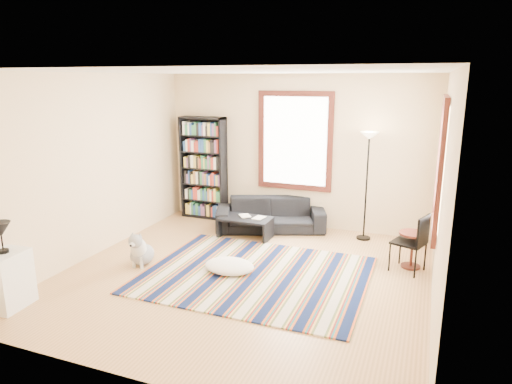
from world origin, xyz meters
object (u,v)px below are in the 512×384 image
(bookshelf, at_px, (204,168))
(coffee_table, at_px, (246,227))
(dog, at_px, (142,248))
(sofa, at_px, (270,214))
(white_cabinet, at_px, (8,280))
(side_table, at_px, (412,250))
(floor_lamp, at_px, (366,187))
(floor_cushion, at_px, (229,266))
(folding_chair, at_px, (409,243))

(bookshelf, bearing_deg, coffee_table, -34.18)
(dog, bearing_deg, coffee_table, 51.69)
(sofa, distance_m, coffee_table, 0.63)
(white_cabinet, bearing_deg, dog, 61.93)
(white_cabinet, distance_m, dog, 1.85)
(sofa, height_order, side_table, sofa)
(floor_lamp, xyz_separation_m, white_cabinet, (-3.67, -4.02, -0.58))
(dog, bearing_deg, floor_lamp, 30.84)
(floor_cushion, relative_size, floor_lamp, 0.39)
(bookshelf, distance_m, floor_cushion, 2.93)
(coffee_table, distance_m, folding_chair, 2.78)
(floor_lamp, distance_m, white_cabinet, 5.47)
(folding_chair, bearing_deg, sofa, 176.62)
(sofa, bearing_deg, folding_chair, -43.91)
(floor_lamp, height_order, dog, floor_lamp)
(folding_chair, relative_size, white_cabinet, 1.23)
(dog, bearing_deg, side_table, 11.80)
(folding_chair, bearing_deg, bookshelf, -178.75)
(sofa, distance_m, floor_cushion, 2.03)
(coffee_table, xyz_separation_m, floor_cushion, (0.35, -1.46, -0.09))
(floor_lamp, bearing_deg, floor_cushion, -126.93)
(sofa, height_order, folding_chair, folding_chair)
(white_cabinet, bearing_deg, floor_cushion, 38.03)
(side_table, bearing_deg, folding_chair, -108.81)
(side_table, height_order, folding_chair, folding_chair)
(side_table, relative_size, folding_chair, 0.63)
(coffee_table, bearing_deg, side_table, -6.86)
(coffee_table, distance_m, white_cabinet, 3.78)
(white_cabinet, relative_size, dog, 1.34)
(folding_chair, bearing_deg, floor_cushion, -138.05)
(sofa, bearing_deg, floor_lamp, -17.46)
(bookshelf, distance_m, side_table, 4.24)
(folding_chair, bearing_deg, floor_lamp, 143.95)
(sofa, height_order, floor_cushion, sofa)
(floor_lamp, height_order, white_cabinet, floor_lamp)
(floor_cushion, height_order, dog, dog)
(floor_cushion, distance_m, side_table, 2.68)
(coffee_table, bearing_deg, bookshelf, 145.82)
(side_table, xyz_separation_m, folding_chair, (-0.05, -0.15, 0.16))
(coffee_table, bearing_deg, white_cabinet, -117.18)
(sofa, height_order, coffee_table, sofa)
(bookshelf, bearing_deg, sofa, -10.24)
(bookshelf, distance_m, folding_chair, 4.21)
(floor_cushion, xyz_separation_m, floor_lamp, (1.60, 2.12, 0.84))
(folding_chair, height_order, dog, folding_chair)
(side_table, relative_size, white_cabinet, 0.77)
(floor_cushion, distance_m, folding_chair, 2.59)
(floor_lamp, distance_m, folding_chair, 1.48)
(bookshelf, bearing_deg, floor_lamp, -3.06)
(folding_chair, height_order, white_cabinet, folding_chair)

